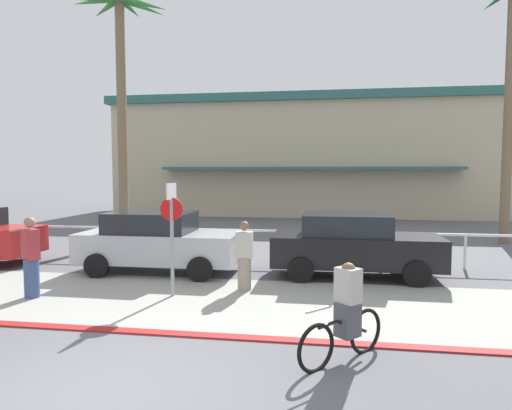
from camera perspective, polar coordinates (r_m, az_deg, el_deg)
name	(u,v)px	position (r m, az deg, el deg)	size (l,w,h in m)	color
ground_plane	(243,253)	(15.65, -1.65, -6.11)	(80.00, 80.00, 0.00)	#5B5B60
sidewalk_strip	(194,301)	(10.15, -7.81, -11.85)	(44.00, 4.00, 0.02)	#9E9E93
curb_paint	(161,333)	(8.35, -11.91, -15.48)	(44.00, 0.24, 0.03)	maroon
building_backdrop	(311,158)	(32.60, 6.98, 5.93)	(25.44, 12.29, 7.52)	#BCAD8E
rail_fence	(234,235)	(14.07, -2.79, -3.85)	(22.69, 0.08, 1.04)	white
stop_sign_bike_lane	(172,223)	(10.26, -10.57, -2.21)	(0.52, 0.56, 2.56)	gray
palm_tree_1	(121,56)	(18.63, -16.61, 17.52)	(3.55, 3.25, 9.46)	#756047
palm_tree_2	(512,65)	(20.41, 29.52, 15.10)	(2.99, 3.03, 9.87)	#756047
car_silver_1	(158,241)	(12.92, -12.25, -4.52)	(4.40, 2.02, 1.69)	#B2B7BC
car_black_2	(353,245)	(12.38, 12.18, -4.90)	(4.40, 2.02, 1.69)	black
cyclist_black_0	(346,314)	(7.06, 11.22, -13.37)	(1.28, 1.38, 1.50)	black
pedestrian_0	(31,260)	(11.26, -26.48, -6.26)	(0.48, 0.44, 1.82)	#384C7A
pedestrian_1	(244,259)	(10.74, -1.48, -6.79)	(0.42, 0.34, 1.65)	gray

